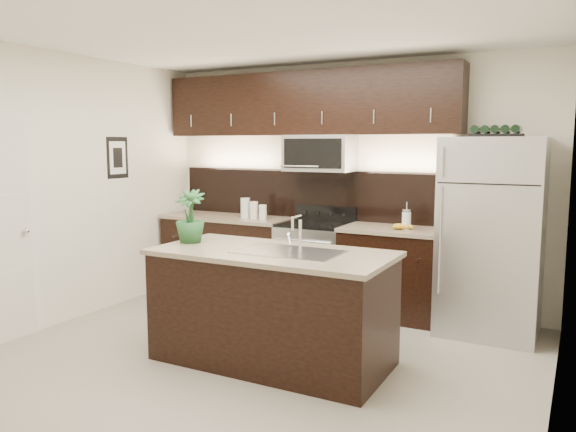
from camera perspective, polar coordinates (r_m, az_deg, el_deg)
The scene contains 12 objects.
ground at distance 4.90m, azimuth -3.20°, elevation -14.26°, with size 4.50×4.50×0.00m, color gray.
room_walls at distance 4.58m, azimuth -4.79°, elevation 5.98°, with size 4.52×4.02×2.71m.
counter_run at distance 6.40m, azimuth 1.09°, elevation -4.69°, with size 3.51×0.65×0.94m.
upper_fixtures at distance 6.38m, azimuth 1.94°, elevation 10.36°, with size 3.49×0.40×1.66m.
island at distance 4.69m, azimuth -1.59°, elevation -9.16°, with size 1.96×0.96×0.94m.
sink_faucet at distance 4.51m, azimuth 0.11°, elevation -3.48°, with size 0.84×0.50×0.28m.
refrigerator at distance 5.64m, azimuth 19.98°, elevation -1.97°, with size 0.90×0.81×1.86m, color #B2B2B7.
wine_rack at distance 5.58m, azimuth 20.42°, elevation 8.05°, with size 0.46×0.29×0.11m.
plant at distance 4.99m, azimuth -9.91°, elevation -0.02°, with size 0.26×0.26×0.47m, color #1F4F24.
canisters at distance 6.53m, azimuth -3.70°, elevation 0.66°, with size 0.35×0.13×0.24m.
french_press at distance 5.80m, azimuth 11.94°, elevation -0.36°, with size 0.09×0.09×0.27m.
bananas at distance 5.81m, azimuth 11.00°, elevation -1.01°, with size 0.21×0.16×0.06m, color #BE931A.
Camera 1 is at (2.36, -3.90, 1.80)m, focal length 35.00 mm.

